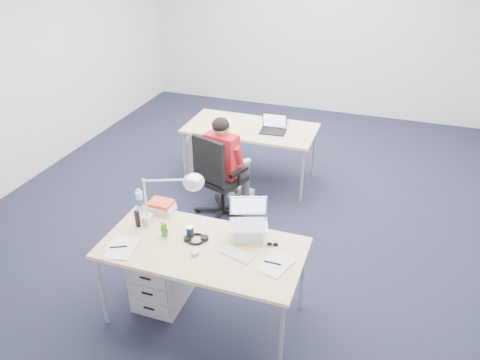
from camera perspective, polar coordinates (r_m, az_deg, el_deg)
name	(u,v)px	position (r m, az deg, el deg)	size (l,w,h in m)	color
floor	(255,210)	(5.49, 1.81, -3.66)	(7.00, 7.00, 0.00)	black
room	(257,65)	(4.78, 2.14, 13.85)	(6.02, 7.02, 2.80)	silver
desk_near	(203,251)	(3.75, -4.59, -8.66)	(1.60, 0.80, 0.73)	tan
desk_far	(251,131)	(5.83, 1.32, 6.05)	(1.60, 0.80, 0.73)	tan
office_chair	(221,193)	(5.27, -2.37, -1.56)	(0.81, 0.81, 1.01)	black
seated_person	(228,163)	(5.24, -1.46, 2.12)	(0.43, 0.66, 1.16)	red
drawer_pedestal_near	(162,275)	(4.21, -9.47, -11.30)	(0.40, 0.50, 0.55)	#A7A8AC
drawer_pedestal_far	(205,155)	(6.14, -4.24, 3.05)	(0.40, 0.50, 0.55)	#A7A8AC
silver_laptop	(249,221)	(3.72, 1.05, -4.99)	(0.30, 0.24, 0.32)	silver
wireless_keyboard	(237,254)	(3.63, -0.38, -9.04)	(0.26, 0.10, 0.01)	white
computer_mouse	(195,251)	(3.65, -5.45, -8.65)	(0.06, 0.10, 0.04)	white
headphones	(196,238)	(3.79, -5.37, -7.09)	(0.20, 0.15, 0.03)	black
can_koozie	(190,232)	(3.81, -6.12, -6.26)	(0.06, 0.06, 0.10)	#121E39
water_bottle	(140,199)	(4.20, -12.15, -2.31)	(0.06, 0.06, 0.20)	silver
bear_figurine	(164,229)	(3.84, -9.24, -5.95)	(0.07, 0.05, 0.13)	#2B741F
book_stack	(162,207)	(4.16, -9.54, -3.22)	(0.22, 0.17, 0.10)	silver
cordless_phone	(137,219)	(3.99, -12.40, -4.64)	(0.04, 0.02, 0.15)	black
papers_left	(121,248)	(3.80, -14.33, -8.06)	(0.20, 0.28, 0.01)	#E1E786
papers_right	(275,264)	(3.55, 4.27, -10.21)	(0.19, 0.28, 0.01)	#E1E786
sunglasses	(273,245)	(3.72, 3.99, -7.87)	(0.09, 0.04, 0.02)	black
desk_lamp	(164,197)	(3.83, -9.28, -2.11)	(0.50, 0.18, 0.57)	silver
dark_laptop	(273,124)	(5.63, 4.07, 6.86)	(0.30, 0.29, 0.22)	black
far_cup	(286,124)	(5.77, 5.62, 6.76)	(0.08, 0.08, 0.11)	white
far_papers	(221,124)	(5.88, -2.30, 6.78)	(0.22, 0.31, 0.01)	white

